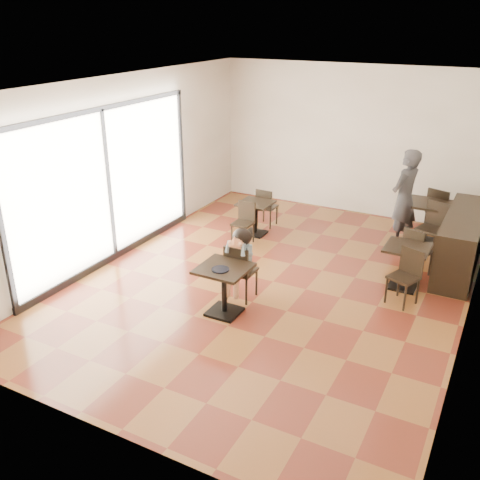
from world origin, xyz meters
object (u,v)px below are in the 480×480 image
Objects in this scene: child_table at (224,290)px; cafe_table_mid at (405,267)px; chair_back_b at (431,230)px; child_chair at (242,271)px; chair_mid_a at (418,252)px; cafe_table_left at (255,218)px; chair_mid_b at (403,278)px; chair_back_a at (440,211)px; chair_left_b at (243,224)px; chair_left_a at (267,207)px; cafe_table_back at (426,223)px; child at (242,264)px; adult_patron at (404,198)px.

child_table is 1.05× the size of cafe_table_mid.
child_chair is at bearing -108.42° from chair_back_b.
child_table is 0.88× the size of chair_mid_a.
chair_mid_b is (3.24, -1.48, 0.10)m from cafe_table_left.
chair_back_b is at bearing 108.42° from chair_back_a.
cafe_table_mid reaches higher than cafe_table_left.
chair_mid_a is 1.07× the size of chair_left_b.
chair_left_a is at bearing 5.76° from chair_mid_a.
cafe_table_back is 3.17m from chair_left_a.
chair_mid_a reaches higher than chair_left_a.
child is 1.42× the size of chair_left_b.
cafe_table_back reaches higher than child_table.
cafe_table_left is (-0.98, 3.01, -0.04)m from child_table.
child reaches higher than cafe_table_back.
chair_back_a and chair_back_b have the same top height.
cafe_table_mid is 0.83× the size of chair_mid_a.
chair_left_b is 3.48m from chair_back_b.
chair_mid_a is 2.09m from chair_back_a.
child_chair is 1.12× the size of cafe_table_back.
child_table is 3.70m from chair_left_a.
chair_mid_b is at bearing 31.53° from adult_patron.
child_chair is at bearing -68.31° from cafe_table_left.
cafe_table_back is at bearing 91.68° from chair_back_a.
chair_back_a reaches higher than cafe_table_back.
chair_left_a reaches higher than cafe_table_left.
cafe_table_mid is at bearing -88.79° from cafe_table_back.
cafe_table_mid is at bearing 35.16° from child.
chair_back_b is (0.04, 0.99, 0.06)m from chair_mid_a.
cafe_table_left is 0.55m from chair_left_a.
adult_patron reaches higher than cafe_table_left.
child_table is 0.78× the size of chair_back_a.
cafe_table_back is 0.83× the size of chair_back_b.
chair_back_a reaches higher than chair_left_a.
chair_left_b is (-3.16, 0.38, 0.04)m from cafe_table_mid.
chair_back_b reaches higher than cafe_table_left.
cafe_table_back is at bearing 144.30° from adult_patron.
chair_mid_a is at bearing 4.14° from chair_left_b.
child reaches higher than cafe_table_mid.
child is 2.16m from chair_left_b.
child_table is 0.78× the size of chair_back_b.
child is 4.21m from cafe_table_back.
chair_back_b reaches higher than chair_mid_b.
child is 3.84m from chair_back_b.
chair_mid_a is at bearing -73.70° from chair_back_b.
cafe_table_back is 0.58m from chair_back_b.
cafe_table_back is (-0.04, 2.09, 0.05)m from cafe_table_mid.
adult_patron is 2.15× the size of chair_mid_b.
chair_back_a is at bearing 108.42° from chair_back_b.
cafe_table_mid is at bearing 102.98° from chair_mid_a.
adult_patron is 2.59× the size of cafe_table_mid.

